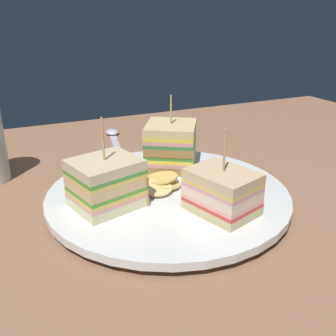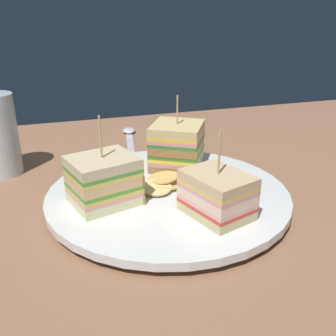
% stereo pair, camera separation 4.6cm
% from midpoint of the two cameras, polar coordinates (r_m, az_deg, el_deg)
% --- Properties ---
extents(ground_plane, '(1.29, 0.87, 0.02)m').
position_cam_midpoint_polar(ground_plane, '(0.48, -2.74, -6.21)').
color(ground_plane, '#8F6347').
extents(plate, '(0.30, 0.30, 0.02)m').
position_cam_midpoint_polar(plate, '(0.48, -2.78, -4.16)').
color(plate, silver).
rests_on(plate, ground_plane).
extents(sandwich_wedge_0, '(0.09, 0.08, 0.10)m').
position_cam_midpoint_polar(sandwich_wedge_0, '(0.43, -12.28, -2.31)').
color(sandwich_wedge_0, beige).
rests_on(sandwich_wedge_0, plate).
extents(sandwich_wedge_1, '(0.07, 0.09, 0.10)m').
position_cam_midpoint_polar(sandwich_wedge_1, '(0.41, 4.94, -3.68)').
color(sandwich_wedge_1, '#CFBC81').
rests_on(sandwich_wedge_1, plate).
extents(sandwich_wedge_2, '(0.09, 0.10, 0.10)m').
position_cam_midpoint_polar(sandwich_wedge_2, '(0.53, -2.04, 3.34)').
color(sandwich_wedge_2, '#D2BA7B').
rests_on(sandwich_wedge_2, plate).
extents(chip_pile, '(0.06, 0.07, 0.02)m').
position_cam_midpoint_polar(chip_pile, '(0.48, -3.85, -2.38)').
color(chip_pile, '#EAC36C').
rests_on(chip_pile, plate).
extents(spoon, '(0.05, 0.15, 0.01)m').
position_cam_midpoint_polar(spoon, '(0.74, -10.01, 4.80)').
color(spoon, silver).
rests_on(spoon, ground_plane).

